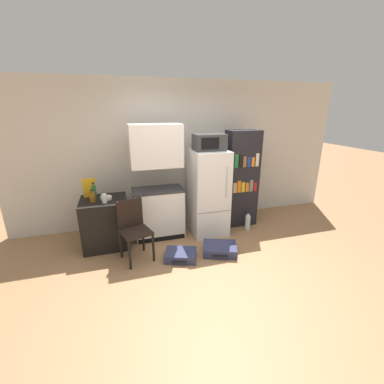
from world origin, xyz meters
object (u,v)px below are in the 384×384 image
(microwave, at_px, (209,142))
(bottle_green_tall, at_px, (94,192))
(side_table, at_px, (106,223))
(refrigerator, at_px, (208,192))
(kitchen_hutch, at_px, (158,187))
(cereal_box, at_px, (89,188))
(bottle_amber_beer, at_px, (92,197))
(suitcase_large_flat, at_px, (181,255))
(bookshelf, at_px, (241,179))
(chair, at_px, (133,225))
(bottle_clear_short, at_px, (104,198))
(water_bottle_front, at_px, (248,222))
(bowl, at_px, (106,198))
(suitcase_small_flat, at_px, (220,249))

(microwave, distance_m, bottle_green_tall, 2.02)
(side_table, height_order, refrigerator, refrigerator)
(kitchen_hutch, xyz_separation_m, cereal_box, (-1.09, 0.12, 0.05))
(bottle_amber_beer, xyz_separation_m, suitcase_large_flat, (1.21, -0.70, -0.82))
(refrigerator, relative_size, bookshelf, 0.83)
(chair, height_order, suitcase_large_flat, chair)
(bottle_clear_short, height_order, cereal_box, cereal_box)
(refrigerator, relative_size, water_bottle_front, 4.30)
(bottle_clear_short, bearing_deg, bottle_amber_beer, 149.91)
(suitcase_large_flat, bearing_deg, kitchen_hutch, 121.18)
(refrigerator, relative_size, bowl, 8.56)
(cereal_box, height_order, water_bottle_front, cereal_box)
(microwave, relative_size, bottle_green_tall, 1.88)
(refrigerator, height_order, bottle_clear_short, refrigerator)
(kitchen_hutch, height_order, bottle_clear_short, kitchen_hutch)
(suitcase_large_flat, distance_m, suitcase_small_flat, 0.63)
(bottle_green_tall, bearing_deg, refrigerator, -1.72)
(bottle_clear_short, bearing_deg, water_bottle_front, 0.61)
(bookshelf, xyz_separation_m, chair, (-2.07, -0.65, -0.37))
(bowl, bearing_deg, kitchen_hutch, 6.55)
(kitchen_hutch, relative_size, bottle_green_tall, 7.03)
(chair, bearing_deg, water_bottle_front, -8.22)
(bottle_clear_short, xyz_separation_m, suitcase_small_flat, (1.66, -0.61, -0.81))
(refrigerator, xyz_separation_m, cereal_box, (-1.96, 0.21, 0.20))
(bottle_clear_short, relative_size, bowl, 1.05)
(refrigerator, distance_m, chair, 1.46)
(microwave, xyz_separation_m, water_bottle_front, (0.75, -0.14, -1.48))
(bottle_green_tall, bearing_deg, water_bottle_front, -4.31)
(refrigerator, xyz_separation_m, chair, (-1.36, -0.50, -0.21))
(kitchen_hutch, distance_m, suitcase_large_flat, 1.21)
(bottle_green_tall, distance_m, cereal_box, 0.18)
(chair, relative_size, suitcase_large_flat, 1.62)
(microwave, relative_size, bottle_clear_short, 2.81)
(bookshelf, height_order, suitcase_large_flat, bookshelf)
(bottle_clear_short, xyz_separation_m, chair, (0.38, -0.33, -0.34))
(side_table, bearing_deg, bowl, -10.29)
(kitchen_hutch, xyz_separation_m, bookshelf, (1.59, 0.06, 0.00))
(bookshelf, xyz_separation_m, bottle_clear_short, (-2.44, -0.32, -0.03))
(kitchen_hutch, height_order, refrigerator, kitchen_hutch)
(water_bottle_front, bearing_deg, chair, -170.33)
(bowl, xyz_separation_m, chair, (0.36, -0.49, -0.29))
(refrigerator, bearing_deg, bottle_clear_short, -174.47)
(bottle_amber_beer, bearing_deg, refrigerator, 1.98)
(bottle_clear_short, bearing_deg, bookshelf, 7.50)
(bookshelf, relative_size, bottle_green_tall, 6.54)
(bottle_amber_beer, distance_m, chair, 0.78)
(cereal_box, bearing_deg, water_bottle_front, -7.44)
(bookshelf, height_order, bottle_clear_short, bookshelf)
(microwave, bearing_deg, cereal_box, 173.79)
(refrigerator, distance_m, bookshelf, 0.74)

